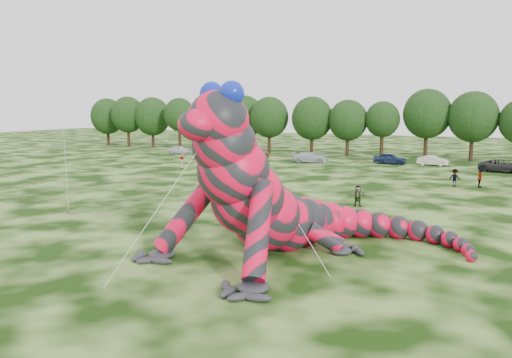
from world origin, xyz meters
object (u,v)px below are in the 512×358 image
Objects in this scene: tree_9 at (382,130)px; car_0 at (180,150)px; spectator_2 at (455,178)px; tree_8 at (348,128)px; inflatable_gecko at (283,168)px; tree_1 at (128,122)px; spectator_5 at (358,196)px; car_6 at (503,166)px; tree_7 at (312,126)px; car_1 at (209,151)px; tree_10 at (427,124)px; tree_5 at (244,123)px; tree_6 at (269,125)px; car_4 at (390,158)px; car_5 at (433,161)px; spectator_3 at (480,179)px; tree_3 at (180,124)px; tree_2 at (153,122)px; car_2 at (253,154)px; tree_11 at (473,126)px; spectator_1 at (211,178)px; tree_0 at (108,122)px; tree_4 at (213,125)px; car_3 at (310,157)px; spectator_4 at (182,162)px.

tree_9 is 33.00m from car_0.
tree_8 is at bearing -41.07° from spectator_2.
spectator_2 is (7.31, 27.55, -3.67)m from inflatable_gecko.
inflatable_gecko is at bearing -44.62° from tree_1.
car_6 is at bearing 60.45° from spectator_5.
tree_7 is 2.21× the size of car_1.
tree_10 reaches higher than tree_1.
spectator_5 is at bearing -139.17° from car_1.
tree_5 reaches higher than tree_6.
car_6 is at bearing -99.15° from car_1.
tree_1 reaches higher than car_4.
car_0 is 40.12m from car_5.
tree_8 is 5.09× the size of spectator_3.
tree_3 is at bearing -4.45° from tree_1.
tree_3 is 1.09× the size of tree_9.
tree_6 is at bearing 134.45° from inflatable_gecko.
spectator_2 is at bearing 57.33° from spectator_5.
tree_8 is at bearing -176.11° from tree_9.
tree_7 reaches higher than tree_8.
tree_10 reaches higher than tree_2.
car_2 is (19.57, -9.72, -4.03)m from tree_3.
car_5 is (-4.44, -8.29, -4.38)m from tree_11.
tree_1 is (-54.20, 53.50, 0.36)m from inflatable_gecko.
car_4 is 14.27m from car_6.
tree_7 is (-15.93, 52.25, 0.19)m from inflatable_gecko.
spectator_1 is at bearing 37.77° from spectator_2.
tree_11 is at bearing -2.88° from spectator_1.
car_1 is (23.28, -8.73, -4.20)m from tree_1.
spectator_5 is at bearing -141.14° from car_2.
tree_1 reaches higher than tree_7.
tree_0 is 24.92m from tree_4.
tree_10 is 6.28× the size of spectator_5.
tree_1 reaches higher than car_2.
car_2 is (8.92, -1.98, -0.02)m from car_1.
car_2 is 3.19× the size of spectator_1.
car_3 is at bearing 106.21° from car_5.
tree_2 is (-48.87, 54.21, 0.28)m from inflatable_gecko.
tree_0 is 44.32m from spectator_4.
tree_11 is at bearing 3.84° from tree_8.
car_0 is (-44.56, -8.73, -4.36)m from tree_11.
spectator_3 is at bearing -114.73° from car_2.
tree_1 reaches higher than car_5.
tree_9 is at bearing -101.74° from spectator_4.
tree_1 reaches higher than car_3.
tree_6 is at bearing -178.71° from tree_8.
tree_1 is 68.21m from spectator_5.
tree_0 is 68.35m from tree_11.
inflatable_gecko is 72.98m from tree_2.
car_4 is at bearing -18.71° from tree_5.
car_2 is (32.21, -10.71, -4.21)m from tree_1.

